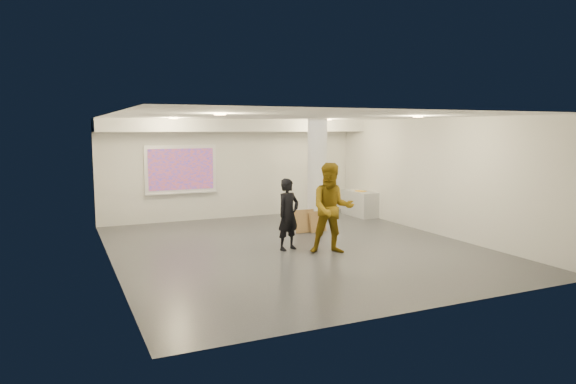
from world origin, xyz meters
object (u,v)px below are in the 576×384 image
credenza (360,203)px  woman (288,214)px  man (332,208)px  projection_screen (181,170)px  column (317,174)px

credenza → woman: woman is taller
man → credenza: bearing=71.9°
credenza → woman: (-3.94, -3.23, 0.42)m
credenza → man: (-3.20, -3.92, 0.61)m
projection_screen → credenza: bearing=-13.9°
credenza → woman: size_ratio=0.83×
woman → man: size_ratio=0.81×
credenza → man: bearing=-129.9°
column → projection_screen: size_ratio=1.43×
woman → man: man is taller
woman → man: 1.02m
projection_screen → man: bearing=-67.9°
column → credenza: (2.22, 1.34, -1.11)m
column → woman: bearing=-132.2°
projection_screen → column: bearing=-40.6°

